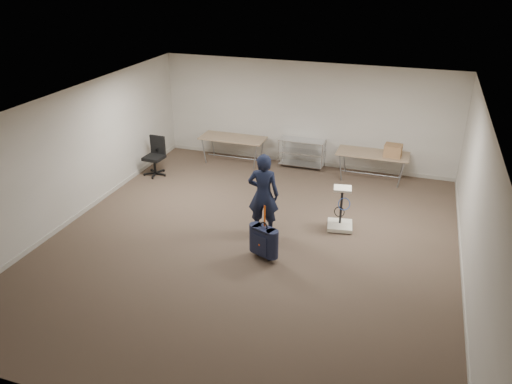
% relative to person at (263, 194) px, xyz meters
% --- Properties ---
extents(ground, '(9.00, 9.00, 0.00)m').
position_rel_person_xyz_m(ground, '(-0.10, -0.46, -0.88)').
color(ground, '#47352B').
rests_on(ground, ground).
extents(room_shell, '(8.00, 9.00, 9.00)m').
position_rel_person_xyz_m(room_shell, '(-0.10, 0.93, -0.83)').
color(room_shell, beige).
rests_on(room_shell, ground).
extents(folding_table_left, '(1.80, 0.75, 0.73)m').
position_rel_person_xyz_m(folding_table_left, '(-2.00, 3.49, -0.20)').
color(folding_table_left, '#907458').
rests_on(folding_table_left, ground).
extents(folding_table_right, '(1.80, 0.75, 0.73)m').
position_rel_person_xyz_m(folding_table_right, '(1.80, 3.49, -0.20)').
color(folding_table_right, '#907458').
rests_on(folding_table_right, ground).
extents(wire_shelf, '(1.22, 0.47, 0.80)m').
position_rel_person_xyz_m(wire_shelf, '(-0.10, 3.74, -0.44)').
color(wire_shelf, silver).
rests_on(wire_shelf, ground).
extents(person, '(0.69, 0.49, 1.75)m').
position_rel_person_xyz_m(person, '(0.00, 0.00, 0.00)').
color(person, black).
rests_on(person, ground).
extents(suitcase, '(0.47, 0.37, 1.12)m').
position_rel_person_xyz_m(suitcase, '(0.32, -0.95, -0.49)').
color(suitcase, black).
rests_on(suitcase, ground).
extents(office_chair, '(0.62, 0.62, 1.01)m').
position_rel_person_xyz_m(office_chair, '(-3.64, 2.04, -0.57)').
color(office_chair, black).
rests_on(office_chair, ground).
extents(equipment_cart, '(0.59, 0.59, 0.95)m').
position_rel_person_xyz_m(equipment_cart, '(1.49, 0.68, -0.63)').
color(equipment_cart, beige).
rests_on(equipment_cart, ground).
extents(cardboard_box, '(0.44, 0.35, 0.31)m').
position_rel_person_xyz_m(cardboard_box, '(2.28, 3.40, 0.01)').
color(cardboard_box, '#9B7248').
rests_on(cardboard_box, folding_table_right).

